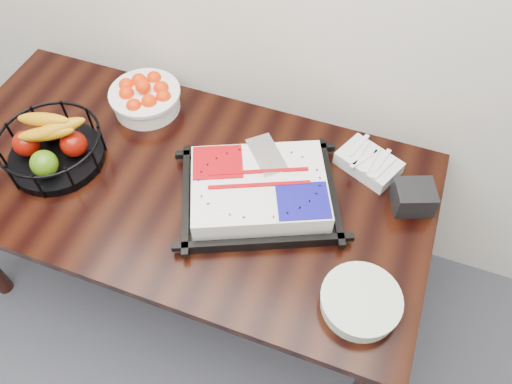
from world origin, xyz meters
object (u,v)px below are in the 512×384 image
(table, at_px, (180,193))
(tangerine_bowl, at_px, (145,93))
(fruit_basket, at_px, (52,146))
(cake_tray, at_px, (259,191))
(plate_stack, at_px, (360,302))
(napkin_box, at_px, (413,197))

(table, height_order, tangerine_bowl, tangerine_bowl)
(tangerine_bowl, height_order, fruit_basket, fruit_basket)
(cake_tray, bearing_deg, tangerine_bowl, 154.75)
(fruit_basket, bearing_deg, plate_stack, -8.71)
(cake_tray, xyz_separation_m, tangerine_bowl, (-0.57, 0.27, 0.03))
(tangerine_bowl, bearing_deg, plate_stack, -28.56)
(fruit_basket, distance_m, napkin_box, 1.27)
(fruit_basket, height_order, plate_stack, fruit_basket)
(table, xyz_separation_m, cake_tray, (0.30, 0.02, 0.13))
(plate_stack, distance_m, napkin_box, 0.43)
(cake_tray, relative_size, plate_stack, 2.65)
(cake_tray, bearing_deg, plate_stack, -32.80)
(tangerine_bowl, height_order, plate_stack, tangerine_bowl)
(table, height_order, napkin_box, napkin_box)
(tangerine_bowl, bearing_deg, cake_tray, -25.25)
(table, height_order, fruit_basket, fruit_basket)
(napkin_box, bearing_deg, tangerine_bowl, 173.86)
(tangerine_bowl, distance_m, napkin_box, 1.07)
(plate_stack, height_order, napkin_box, napkin_box)
(table, bearing_deg, plate_stack, -19.28)
(cake_tray, height_order, napkin_box, cake_tray)
(table, relative_size, tangerine_bowl, 6.49)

